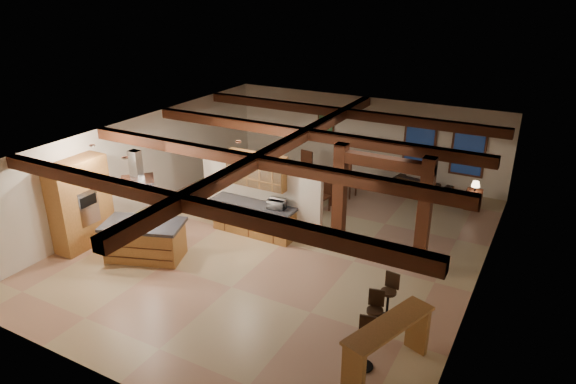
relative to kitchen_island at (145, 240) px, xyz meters
name	(u,v)px	position (x,y,z in m)	size (l,w,h in m)	color
ground	(283,243)	(2.73, 2.37, -0.50)	(12.00, 12.00, 0.00)	tan
room_walls	(283,182)	(2.73, 2.37, 1.28)	(12.00, 12.00, 12.00)	silver
ceiling_beams	(283,146)	(2.73, 2.37, 2.26)	(10.00, 12.00, 0.28)	#3B220E
timber_posts	(381,194)	(5.23, 2.87, 1.26)	(2.50, 0.30, 2.90)	#3B220E
partition_wall	(261,193)	(1.73, 2.87, 0.60)	(3.80, 0.18, 2.20)	silver
pantry_cabinet	(81,204)	(-1.94, -0.23, 0.70)	(0.67, 1.60, 2.40)	#A66A35
back_counter	(254,218)	(1.73, 2.48, -0.03)	(2.50, 0.66, 0.94)	#A66A35
upper_display_cabinet	(256,170)	(1.73, 2.68, 1.35)	(1.80, 0.36, 0.95)	#A66A35
range_hood	(139,194)	(0.00, 0.00, 1.28)	(1.10, 1.10, 1.40)	silver
back_windows	(443,148)	(5.53, 8.30, 1.00)	(2.70, 0.07, 1.70)	#3B220E
framed_art	(326,125)	(1.23, 8.31, 1.20)	(0.65, 0.05, 0.85)	#3B220E
recessed_cans	(153,148)	(0.20, 0.44, 2.37)	(3.16, 2.46, 0.03)	silver
kitchen_island	(145,240)	(0.00, 0.00, 0.00)	(2.26, 1.69, 1.00)	#A66A35
dining_table	(315,189)	(2.12, 5.65, -0.21)	(1.65, 0.92, 0.58)	#3A170E
sofa	(421,185)	(5.08, 7.68, -0.22)	(1.95, 0.76, 0.57)	black
microwave	(277,204)	(2.48, 2.48, 0.57)	(0.48, 0.32, 0.26)	#AEAFB3
bar_counter	(388,340)	(6.80, -1.07, 0.22)	(1.17, 2.09, 1.07)	#A66A35
side_table	(473,200)	(6.84, 7.24, -0.21)	(0.48, 0.48, 0.60)	#3B220E
table_lamp	(476,184)	(6.84, 7.24, 0.31)	(0.26, 0.26, 0.31)	black
bar_stool_a	(365,343)	(6.40, -1.11, 0.02)	(0.36, 0.38, 1.03)	black
bar_stool_b	(375,315)	(6.27, -0.25, 0.03)	(0.38, 0.39, 1.05)	black
bar_stool_c	(389,296)	(6.30, 0.52, 0.03)	(0.37, 0.37, 1.04)	black
dining_chairs	(316,178)	(2.12, 5.65, 0.17)	(2.34, 2.34, 1.32)	#3B220E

